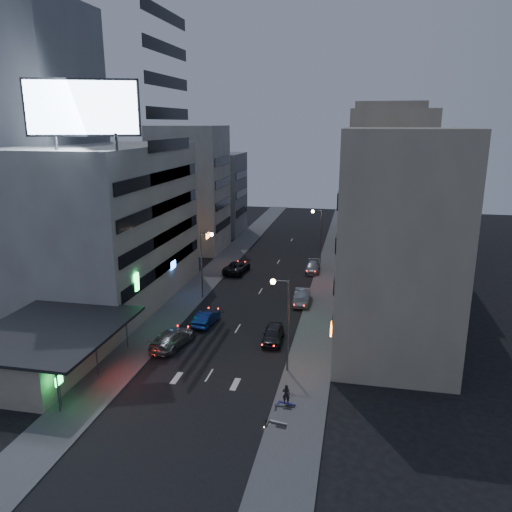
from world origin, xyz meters
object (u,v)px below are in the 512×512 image
(parked_car_right_mid, at_px, (302,297))
(person, at_px, (286,394))
(parked_car_left, at_px, (237,267))
(scooter_blue, at_px, (297,397))
(scooter_black_a, at_px, (288,417))
(scooter_black_b, at_px, (292,400))
(road_car_blue, at_px, (206,318))
(parked_car_right_near, at_px, (273,334))
(scooter_silver_b, at_px, (296,398))
(parked_car_right_far, at_px, (313,267))
(scooter_silver_a, at_px, (288,417))
(road_car_silver, at_px, (172,338))

(parked_car_right_mid, xyz_separation_m, person, (1.36, -21.81, 0.08))
(parked_car_left, height_order, person, person)
(parked_car_right_mid, xyz_separation_m, scooter_blue, (2.14, -21.81, -0.07))
(scooter_blue, bearing_deg, scooter_black_a, -174.17)
(scooter_black_b, bearing_deg, parked_car_left, 13.93)
(road_car_blue, relative_size, person, 2.91)
(parked_car_right_near, relative_size, scooter_black_b, 2.56)
(scooter_silver_b, bearing_deg, person, 100.91)
(parked_car_right_far, relative_size, scooter_black_b, 2.74)
(parked_car_right_near, bearing_deg, scooter_silver_b, -73.84)
(parked_car_right_mid, height_order, parked_car_right_far, parked_car_right_mid)
(person, distance_m, scooter_black_a, 2.77)
(scooter_blue, bearing_deg, parked_car_right_far, 14.93)
(scooter_silver_a, bearing_deg, parked_car_left, 31.33)
(road_car_blue, xyz_separation_m, scooter_blue, (11.17, -13.53, -0.00))
(parked_car_right_mid, distance_m, scooter_silver_a, 24.46)
(parked_car_right_near, distance_m, road_car_blue, 8.00)
(parked_car_left, bearing_deg, parked_car_right_mid, 139.44)
(parked_car_right_far, bearing_deg, scooter_black_b, -89.71)
(scooter_black_a, distance_m, scooter_silver_a, 0.16)
(scooter_black_a, bearing_deg, scooter_blue, 4.13)
(road_car_blue, height_order, road_car_silver, road_car_silver)
(parked_car_right_far, bearing_deg, scooter_black_a, -89.81)
(parked_car_left, relative_size, road_car_silver, 1.00)
(scooter_black_b, bearing_deg, parked_car_right_mid, -1.90)
(scooter_silver_b, bearing_deg, road_car_silver, 62.47)
(parked_car_right_mid, xyz_separation_m, scooter_silver_a, (1.87, -24.39, -0.11))
(road_car_silver, height_order, scooter_silver_a, road_car_silver)
(parked_car_right_mid, xyz_separation_m, scooter_silver_b, (2.11, -21.72, -0.19))
(scooter_black_b, bearing_deg, person, 50.36)
(scooter_silver_b, bearing_deg, road_car_blue, 43.45)
(person, bearing_deg, scooter_blue, 176.75)
(person, xyz_separation_m, scooter_silver_b, (0.76, 0.09, -0.28))
(parked_car_right_near, height_order, road_car_blue, parked_car_right_near)
(person, height_order, scooter_silver_a, person)
(parked_car_right_far, xyz_separation_m, scooter_silver_b, (2.11, -34.75, -0.09))
(road_car_blue, bearing_deg, parked_car_right_far, -108.40)
(person, bearing_deg, road_car_silver, -36.71)
(parked_car_left, xyz_separation_m, scooter_black_b, (12.25, -32.75, -0.13))
(scooter_silver_a, xyz_separation_m, scooter_silver_b, (0.24, 2.67, -0.08))
(parked_car_right_near, height_order, scooter_silver_a, parked_car_right_near)
(parked_car_right_far, xyz_separation_m, scooter_black_b, (1.81, -35.14, -0.05))
(scooter_black_a, bearing_deg, road_car_blue, 43.58)
(scooter_silver_a, bearing_deg, parked_car_right_far, 14.82)
(parked_car_right_far, distance_m, road_car_silver, 29.03)
(parked_car_right_near, height_order, parked_car_right_mid, parked_car_right_mid)
(parked_car_right_far, relative_size, scooter_silver_a, 2.59)
(road_car_blue, bearing_deg, parked_car_right_near, 164.81)
(road_car_silver, xyz_separation_m, scooter_silver_a, (12.47, -10.40, -0.13))
(parked_car_right_mid, relative_size, scooter_silver_a, 2.61)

